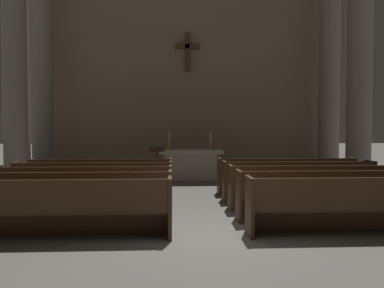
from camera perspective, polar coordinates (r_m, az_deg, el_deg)
name	(u,v)px	position (r m, az deg, el deg)	size (l,w,h in m)	color
ground_plane	(210,236)	(6.23, 2.69, -13.67)	(80.00, 80.00, 0.00)	#66635E
pew_left_row_1	(55,208)	(6.31, -19.93, -9.11)	(3.62, 0.50, 0.95)	#422B19
pew_left_row_2	(72,197)	(7.24, -17.64, -7.63)	(3.62, 0.50, 0.95)	#422B19
pew_left_row_3	(84,189)	(8.19, -15.88, -6.48)	(3.62, 0.50, 0.95)	#422B19
pew_left_row_4	(94,182)	(9.14, -14.50, -5.57)	(3.62, 0.50, 0.95)	#422B19
pew_left_row_5	(102,177)	(10.09, -13.37, -4.82)	(3.62, 0.50, 0.95)	#422B19
pew_right_row_1	(359,205)	(6.75, 23.83, -8.44)	(3.62, 0.50, 0.95)	#422B19
pew_right_row_2	(333,195)	(7.63, 20.48, -7.18)	(3.62, 0.50, 0.95)	#422B19
pew_right_row_3	(314,187)	(8.53, 17.84, -6.16)	(3.62, 0.50, 0.95)	#422B19
pew_right_row_4	(298,181)	(9.44, 15.71, -5.33)	(3.62, 0.50, 0.95)	#422B19
pew_right_row_5	(286,176)	(10.37, 13.97, -4.64)	(3.62, 0.50, 0.95)	#422B19
column_left_third	(16,65)	(12.82, -25.02, 10.78)	(1.15, 1.15, 7.49)	gray
column_right_third	(360,68)	(13.30, 23.91, 10.47)	(1.15, 1.15, 7.49)	gray
column_left_fourth	(42,76)	(14.98, -21.64, 9.56)	(1.15, 1.15, 7.49)	gray
column_right_fourth	(329,78)	(15.39, 19.96, 9.38)	(1.15, 1.15, 7.49)	gray
altar	(190,164)	(12.91, -0.30, -2.99)	(2.20, 0.90, 1.01)	#BCB7AD
candlestick_left	(169,144)	(12.85, -3.42, -0.01)	(0.16, 0.16, 0.62)	#B79338
candlestick_right	(210,144)	(12.92, 2.80, 0.00)	(0.16, 0.16, 0.62)	#B79338
apse_with_cross	(187,64)	(15.47, -0.72, 11.93)	(11.87, 0.43, 8.63)	gray
lectern	(157,167)	(11.71, -5.25, -3.46)	(0.44, 0.36, 1.15)	#422B19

